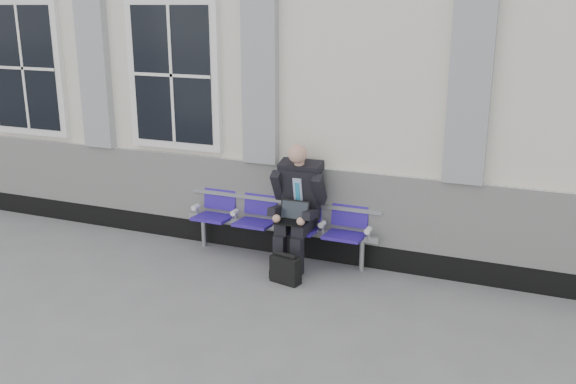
% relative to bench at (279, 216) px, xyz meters
% --- Properties ---
extents(ground, '(70.00, 70.00, 0.00)m').
position_rel_bench_xyz_m(ground, '(-1.90, -1.32, -0.55)').
color(ground, slate).
rests_on(ground, ground).
extents(station_building, '(14.40, 4.40, 4.49)m').
position_rel_bench_xyz_m(station_building, '(-1.92, 2.15, 1.67)').
color(station_building, silver).
rests_on(station_building, ground).
extents(bench, '(2.60, 0.47, 0.91)m').
position_rel_bench_xyz_m(bench, '(0.00, 0.00, 0.00)').
color(bench, '#9EA0A3').
rests_on(bench, ground).
extents(businessman, '(0.65, 0.87, 1.54)m').
position_rel_bench_xyz_m(businessman, '(0.30, -0.14, 0.27)').
color(businessman, black).
rests_on(businessman, ground).
extents(briefcase, '(0.38, 0.23, 0.37)m').
position_rel_bench_xyz_m(briefcase, '(0.38, -0.70, -0.38)').
color(briefcase, black).
rests_on(briefcase, ground).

